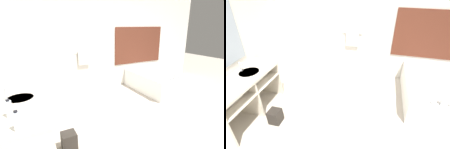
{
  "view_description": "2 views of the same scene",
  "coord_description": "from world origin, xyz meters",
  "views": [
    {
      "loc": [
        -1.83,
        -2.25,
        1.83
      ],
      "look_at": [
        -0.07,
        1.02,
        0.76
      ],
      "focal_mm": 28.0,
      "sensor_mm": 36.0,
      "label": 1
    },
    {
      "loc": [
        0.37,
        -1.94,
        2.51
      ],
      "look_at": [
        -0.31,
        0.77,
        0.76
      ],
      "focal_mm": 28.0,
      "sensor_mm": 36.0,
      "label": 2
    }
  ],
  "objects": [
    {
      "name": "waste_bin",
      "position": [
        -1.33,
        0.04,
        0.13
      ],
      "size": [
        0.21,
        0.21,
        0.27
      ],
      "color": "#2D2823",
      "rests_on": "ground_plane"
    },
    {
      "name": "bath_mat",
      "position": [
        1.5,
        0.14,
        0.01
      ],
      "size": [
        0.6,
        0.64,
        0.02
      ],
      "color": "white",
      "rests_on": "ground_plane"
    },
    {
      "name": "vanity_counter",
      "position": [
        -1.89,
        0.12,
        0.61
      ],
      "size": [
        0.59,
        1.49,
        0.85
      ],
      "color": "beige",
      "rests_on": "ground_plane"
    },
    {
      "name": "water_bottle_1",
      "position": [
        -2.0,
        -0.21,
        0.94
      ],
      "size": [
        0.07,
        0.07,
        0.21
      ],
      "color": "white",
      "rests_on": "vanity_counter"
    },
    {
      "name": "water_bottle_2",
      "position": [
        -1.93,
        -0.55,
        0.95
      ],
      "size": [
        0.07,
        0.07,
        0.22
      ],
      "color": "white",
      "rests_on": "vanity_counter"
    },
    {
      "name": "ground_plane",
      "position": [
        0.0,
        0.0,
        0.0
      ],
      "size": [
        16.0,
        16.0,
        0.0
      ],
      "primitive_type": "plane",
      "color": "beige",
      "rests_on": "ground"
    },
    {
      "name": "wall_back_with_blinds",
      "position": [
        0.05,
        2.23,
        1.34
      ],
      "size": [
        7.4,
        0.13,
        2.7
      ],
      "color": "white",
      "rests_on": "ground_plane"
    },
    {
      "name": "bathtub",
      "position": [
        1.52,
        1.37,
        0.28
      ],
      "size": [
        1.01,
        1.63,
        0.62
      ],
      "color": "white",
      "rests_on": "ground_plane"
    },
    {
      "name": "sink_faucet",
      "position": [
        -2.05,
        0.33,
        0.93
      ],
      "size": [
        0.09,
        0.04,
        0.18
      ],
      "color": "silver",
      "rests_on": "vanity_counter"
    }
  ]
}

